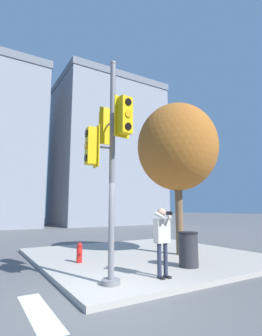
{
  "coord_description": "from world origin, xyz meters",
  "views": [
    {
      "loc": [
        -2.4,
        -5.23,
        1.89
      ],
      "look_at": [
        1.11,
        0.61,
        2.94
      ],
      "focal_mm": 28.0,
      "sensor_mm": 36.0,
      "label": 1
    }
  ],
  "objects_px": {
    "street_tree": "(177,147)",
    "fire_hydrant": "(79,253)",
    "person_photographer": "(162,235)",
    "trash_bin": "(188,249)",
    "traffic_signal_pole": "(109,149)"
  },
  "relations": [
    {
      "from": "street_tree",
      "to": "fire_hydrant",
      "type": "bearing_deg",
      "value": 171.94
    },
    {
      "from": "street_tree",
      "to": "person_photographer",
      "type": "bearing_deg",
      "value": -138.44
    },
    {
      "from": "street_tree",
      "to": "fire_hydrant",
      "type": "xyz_separation_m",
      "value": [
        -3.84,
        0.54,
        -3.89
      ]
    },
    {
      "from": "trash_bin",
      "to": "street_tree",
      "type": "bearing_deg",
      "value": 55.38
    },
    {
      "from": "street_tree",
      "to": "traffic_signal_pole",
      "type": "bearing_deg",
      "value": -152.2
    },
    {
      "from": "person_photographer",
      "to": "fire_hydrant",
      "type": "relative_size",
      "value": 2.76
    },
    {
      "from": "traffic_signal_pole",
      "to": "street_tree",
      "type": "xyz_separation_m",
      "value": [
        4.15,
        2.19,
        0.98
      ]
    },
    {
      "from": "traffic_signal_pole",
      "to": "street_tree",
      "type": "bearing_deg",
      "value": 27.8
    },
    {
      "from": "street_tree",
      "to": "trash_bin",
      "type": "relative_size",
      "value": 5.85
    },
    {
      "from": "person_photographer",
      "to": "trash_bin",
      "type": "bearing_deg",
      "value": 22.47
    },
    {
      "from": "person_photographer",
      "to": "fire_hydrant",
      "type": "distance_m",
      "value": 3.22
    },
    {
      "from": "traffic_signal_pole",
      "to": "person_photographer",
      "type": "height_order",
      "value": "traffic_signal_pole"
    },
    {
      "from": "traffic_signal_pole",
      "to": "street_tree",
      "type": "distance_m",
      "value": 4.8
    },
    {
      "from": "person_photographer",
      "to": "trash_bin",
      "type": "xyz_separation_m",
      "value": [
        1.44,
        0.6,
        -0.55
      ]
    },
    {
      "from": "traffic_signal_pole",
      "to": "person_photographer",
      "type": "relative_size",
      "value": 3.19
    }
  ]
}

